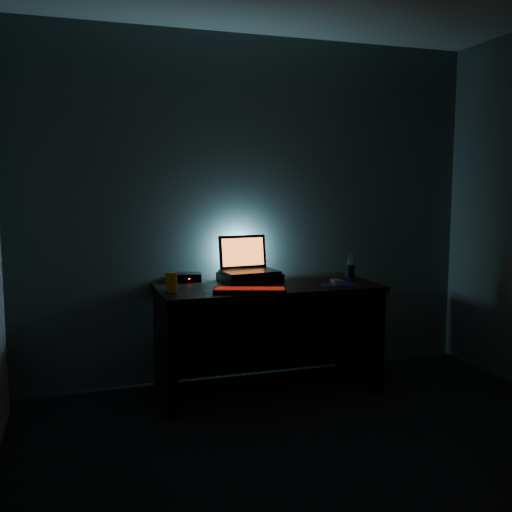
{
  "coord_description": "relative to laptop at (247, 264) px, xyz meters",
  "views": [
    {
      "loc": [
        -1.25,
        -2.03,
        1.41
      ],
      "look_at": [
        -0.1,
        1.57,
        0.96
      ],
      "focal_mm": 40.0,
      "sensor_mm": 36.0,
      "label": 1
    }
  ],
  "objects": [
    {
      "name": "keyboard",
      "position": [
        -0.12,
        -0.46,
        -0.11
      ],
      "size": [
        0.48,
        0.29,
        0.03
      ],
      "rotation": [
        0.0,
        0.0,
        -0.33
      ],
      "color": "black",
      "rests_on": "desk"
    },
    {
      "name": "desk",
      "position": [
        0.08,
        -0.15,
        -0.38
      ],
      "size": [
        1.5,
        0.7,
        0.75
      ],
      "color": "black",
      "rests_on": "ground"
    },
    {
      "name": "mouse",
      "position": [
        0.53,
        -0.36,
        -0.1
      ],
      "size": [
        0.07,
        0.11,
        0.03
      ],
      "primitive_type": "cube",
      "rotation": [
        0.0,
        0.0,
        -0.1
      ],
      "color": "gray",
      "rests_on": "mousepad"
    },
    {
      "name": "pen_cup",
      "position": [
        0.76,
        -0.1,
        -0.07
      ],
      "size": [
        0.07,
        0.07,
        0.09
      ],
      "primitive_type": "cylinder",
      "rotation": [
        0.0,
        0.0,
        -0.0
      ],
      "color": "black",
      "rests_on": "desk"
    },
    {
      "name": "juice_glass",
      "position": [
        -0.59,
        -0.29,
        -0.06
      ],
      "size": [
        0.08,
        0.08,
        0.12
      ],
      "primitive_type": "cylinder",
      "rotation": [
        0.0,
        0.0,
        0.08
      ],
      "color": "#D3A30B",
      "rests_on": "desk"
    },
    {
      "name": "riser",
      "position": [
        0.01,
        -0.05,
        -0.09
      ],
      "size": [
        0.43,
        0.34,
        0.06
      ],
      "primitive_type": "cube",
      "rotation": [
        0.0,
        0.0,
        0.11
      ],
      "color": "black",
      "rests_on": "desk"
    },
    {
      "name": "router",
      "position": [
        -0.4,
        0.09,
        -0.09
      ],
      "size": [
        0.19,
        0.17,
        0.06
      ],
      "rotation": [
        0.0,
        0.0,
        -0.18
      ],
      "color": "black",
      "rests_on": "desk"
    },
    {
      "name": "room",
      "position": [
        0.08,
        -1.82,
        0.38
      ],
      "size": [
        3.5,
        4.0,
        2.5
      ],
      "color": "black",
      "rests_on": "ground"
    },
    {
      "name": "mousepad",
      "position": [
        0.53,
        -0.36,
        -0.12
      ],
      "size": [
        0.24,
        0.22,
        0.0
      ],
      "primitive_type": "cube",
      "rotation": [
        0.0,
        0.0,
        -0.1
      ],
      "color": "navy",
      "rests_on": "desk"
    },
    {
      "name": "laptop",
      "position": [
        0.0,
        0.0,
        0.0
      ],
      "size": [
        0.41,
        0.32,
        0.26
      ],
      "rotation": [
        0.0,
        0.0,
        0.11
      ],
      "color": "black",
      "rests_on": "riser"
    }
  ]
}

